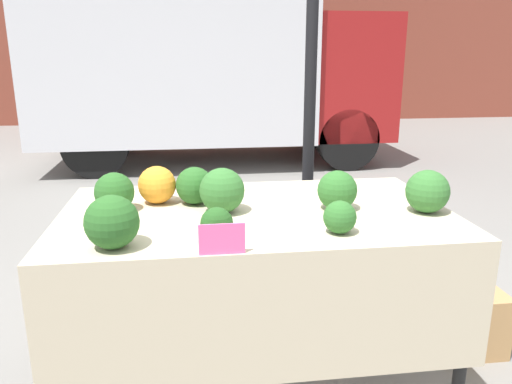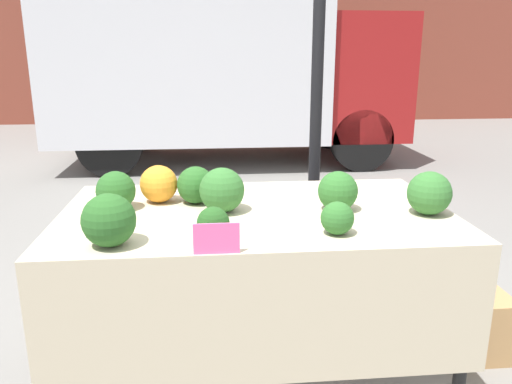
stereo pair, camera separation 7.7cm
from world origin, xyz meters
TOP-DOWN VIEW (x-y plane):
  - tent_pole at (0.44, 0.92)m, footprint 0.07×0.07m
  - parked_truck at (-0.04, 5.19)m, footprint 4.73×2.06m
  - market_table at (0.00, -0.07)m, footprint 1.63×0.95m
  - orange_cauliflower at (-0.42, 0.16)m, footprint 0.17×0.17m
  - romanesco_head at (-0.55, -0.14)m, footprint 0.12×0.12m
  - broccoli_head_0 at (-0.14, -0.01)m, footprint 0.19×0.19m
  - broccoli_head_1 at (-0.59, 0.07)m, footprint 0.17×0.17m
  - broccoli_head_2 at (-0.54, -0.35)m, footprint 0.19×0.19m
  - broccoli_head_3 at (0.27, -0.32)m, footprint 0.12×0.12m
  - broccoli_head_4 at (0.34, -0.03)m, footprint 0.17×0.17m
  - broccoli_head_5 at (-0.18, -0.32)m, footprint 0.12×0.12m
  - broccoli_head_6 at (-0.25, 0.13)m, footprint 0.16×0.16m
  - broccoli_head_7 at (0.70, -0.12)m, footprint 0.18×0.18m
  - price_sign at (-0.17, -0.46)m, footprint 0.15×0.01m
  - produce_crate at (1.12, 0.19)m, footprint 0.37×0.32m

SIDE VIEW (x-z plane):
  - produce_crate at x=1.12m, z-range 0.00..0.33m
  - market_table at x=0.00m, z-range 0.33..1.20m
  - romanesco_head at x=-0.55m, z-range 0.87..0.97m
  - price_sign at x=-0.17m, z-range 0.87..0.98m
  - broccoli_head_5 at x=-0.18m, z-range 0.87..0.99m
  - broccoli_head_3 at x=0.27m, z-range 0.87..0.99m
  - broccoli_head_6 at x=-0.25m, z-range 0.87..1.04m
  - broccoli_head_1 at x=-0.59m, z-range 0.87..1.04m
  - orange_cauliflower at x=-0.42m, z-range 0.87..1.04m
  - broccoli_head_4 at x=0.34m, z-range 0.87..1.04m
  - broccoli_head_7 at x=0.70m, z-range 0.87..1.05m
  - broccoli_head_2 at x=-0.54m, z-range 0.87..1.06m
  - broccoli_head_0 at x=-0.14m, z-range 0.87..1.06m
  - tent_pole at x=0.44m, z-range 0.00..2.61m
  - parked_truck at x=-0.04m, z-range 0.10..2.75m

